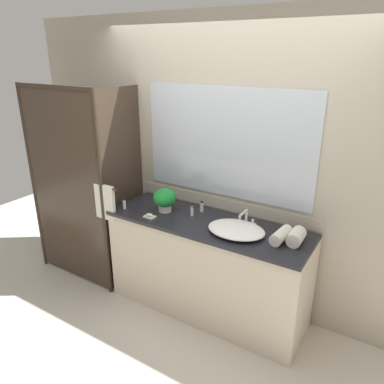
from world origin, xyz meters
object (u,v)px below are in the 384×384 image
object	(u,v)px
potted_plant	(165,199)
amenity_bottle_conditioner	(202,207)
soap_dish	(150,216)
rolled_towel_middle	(281,235)
rolled_towel_near_edge	(296,237)
amenity_bottle_lotion	(192,211)
faucet	(246,219)
amenity_bottle_body_wash	(124,204)
sink_basin	(236,229)

from	to	relation	value
potted_plant	amenity_bottle_conditioner	world-z (taller)	potted_plant
soap_dish	rolled_towel_middle	distance (m)	1.15
rolled_towel_near_edge	rolled_towel_middle	world-z (taller)	rolled_towel_near_edge
soap_dish	rolled_towel_near_edge	size ratio (longest dim) A/B	0.54
soap_dish	rolled_towel_middle	bearing A→B (deg)	9.49
amenity_bottle_lotion	rolled_towel_middle	xyz separation A→B (m)	(0.83, -0.04, 0.01)
faucet	rolled_towel_middle	xyz separation A→B (m)	(0.35, -0.13, 0.00)
amenity_bottle_body_wash	sink_basin	bearing A→B (deg)	5.47
potted_plant	amenity_bottle_lotion	world-z (taller)	potted_plant
amenity_bottle_lotion	rolled_towel_middle	distance (m)	0.83
amenity_bottle_conditioner	amenity_bottle_lotion	world-z (taller)	amenity_bottle_conditioner
amenity_bottle_lotion	amenity_bottle_body_wash	bearing A→B (deg)	-162.01
amenity_bottle_body_wash	rolled_towel_middle	size ratio (longest dim) A/B	0.41
amenity_bottle_body_wash	amenity_bottle_lotion	bearing A→B (deg)	17.99
amenity_bottle_lotion	rolled_towel_near_edge	world-z (taller)	rolled_towel_near_edge
faucet	soap_dish	bearing A→B (deg)	-157.98
soap_dish	amenity_bottle_conditioner	world-z (taller)	amenity_bottle_conditioner
amenity_bottle_conditioner	soap_dish	bearing A→B (deg)	-132.71
sink_basin	rolled_towel_near_edge	distance (m)	0.47
amenity_bottle_conditioner	amenity_bottle_lotion	xyz separation A→B (m)	(-0.03, -0.13, -0.01)
faucet	rolled_towel_near_edge	distance (m)	0.47
faucet	amenity_bottle_lotion	world-z (taller)	faucet
soap_dish	amenity_bottle_body_wash	size ratio (longest dim) A/B	1.02
potted_plant	soap_dish	distance (m)	0.22
amenity_bottle_conditioner	amenity_bottle_body_wash	distance (m)	0.72
sink_basin	amenity_bottle_lotion	bearing A→B (deg)	168.77
potted_plant	soap_dish	size ratio (longest dim) A/B	2.18
amenity_bottle_conditioner	rolled_towel_middle	world-z (taller)	amenity_bottle_conditioner
amenity_bottle_body_wash	rolled_towel_near_edge	bearing A→B (deg)	6.76
sink_basin	amenity_bottle_lotion	world-z (taller)	amenity_bottle_lotion
sink_basin	soap_dish	distance (m)	0.79
potted_plant	rolled_towel_near_edge	size ratio (longest dim) A/B	1.17
amenity_bottle_body_wash	rolled_towel_near_edge	distance (m)	1.57
rolled_towel_middle	faucet	bearing A→B (deg)	160.32
faucet	soap_dish	world-z (taller)	faucet
faucet	amenity_bottle_lotion	bearing A→B (deg)	-169.80
potted_plant	rolled_towel_near_edge	world-z (taller)	potted_plant
soap_dish	rolled_towel_near_edge	xyz separation A→B (m)	(1.24, 0.21, 0.04)
sink_basin	amenity_bottle_conditioner	bearing A→B (deg)	154.01
faucet	potted_plant	world-z (taller)	potted_plant
amenity_bottle_lotion	rolled_towel_near_edge	bearing A→B (deg)	-0.93
sink_basin	rolled_towel_near_edge	bearing A→B (deg)	9.82
sink_basin	faucet	world-z (taller)	faucet
sink_basin	rolled_towel_middle	xyz separation A→B (m)	(0.35, 0.06, 0.02)
soap_dish	rolled_towel_near_edge	world-z (taller)	rolled_towel_near_edge
faucet	sink_basin	bearing A→B (deg)	-90.00
amenity_bottle_body_wash	rolled_towel_middle	distance (m)	1.46
rolled_towel_near_edge	faucet	bearing A→B (deg)	167.60
rolled_towel_near_edge	rolled_towel_middle	xyz separation A→B (m)	(-0.11, -0.02, -0.01)
soap_dish	amenity_bottle_conditioner	bearing A→B (deg)	47.29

